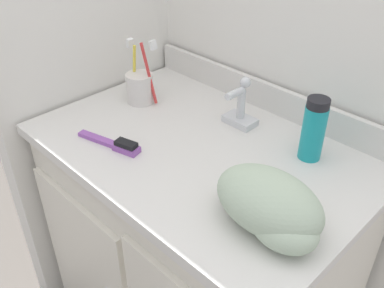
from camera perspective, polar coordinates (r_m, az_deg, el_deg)
The scene contains 7 objects.
vanity at distance 1.35m, azimuth 0.74°, elevation -13.32°, with size 0.87×0.59×0.76m.
backsplash at distance 1.27m, azimuth 9.97°, elevation 6.28°, with size 0.87×0.02×0.08m.
sink_faucet at distance 1.18m, azimuth 6.46°, elevation 4.73°, with size 0.09×0.09×0.14m.
toothbrush_cup at distance 1.30m, azimuth -6.93°, elevation 7.60°, with size 0.10×0.08×0.20m.
shaving_cream_can at distance 1.06m, azimuth 15.90°, elevation 1.89°, with size 0.06×0.06×0.16m.
hairbrush at distance 1.11m, azimuth -10.05°, elevation -0.03°, with size 0.19×0.07×0.03m.
hand_towel at distance 0.86m, azimuth 10.60°, elevation -8.25°, with size 0.24×0.16×0.12m.
Camera 1 is at (0.63, -0.66, 1.39)m, focal length 40.00 mm.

